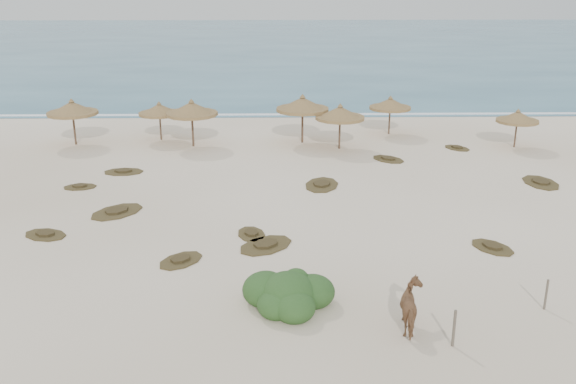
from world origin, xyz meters
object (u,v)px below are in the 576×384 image
Objects in this scene: horse at (413,308)px; bush at (289,294)px; palapa_0 at (72,109)px; palapa_1 at (159,110)px.

bush is (-3.74, 1.46, -0.28)m from horse.
palapa_0 is 0.97× the size of palapa_1.
bush is at bearing -58.09° from palapa_0.
palapa_1 is at bearing 109.61° from bush.
palapa_0 is 5.29m from palapa_1.
palapa_0 reaches higher than horse.
palapa_0 is 1.85× the size of horse.
horse is 4.02m from bush.
palapa_1 is 23.35m from bush.
bush is at bearing -70.39° from palapa_1.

